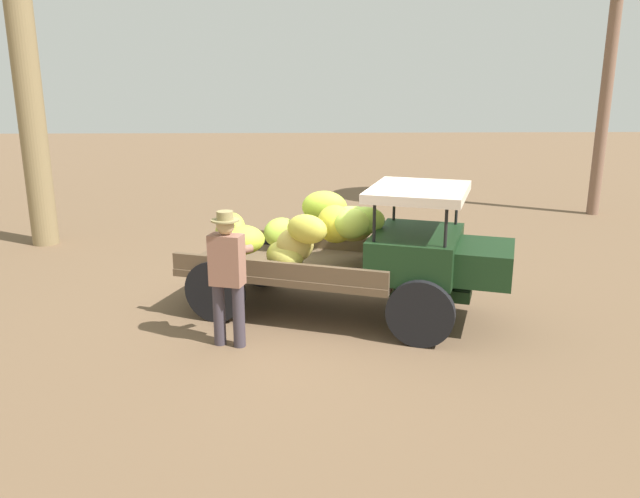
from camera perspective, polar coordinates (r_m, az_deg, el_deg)
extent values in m
plane|color=brown|center=(8.96, 0.01, -5.93)|extent=(60.00, 60.00, 0.00)
cube|color=black|center=(8.91, 0.61, -2.80)|extent=(3.92, 1.73, 0.16)
cylinder|color=black|center=(9.39, 10.55, -2.42)|extent=(0.85, 0.41, 0.86)
cylinder|color=black|center=(7.89, 9.07, -5.82)|extent=(0.85, 0.41, 0.86)
cylinder|color=black|center=(10.08, -5.42, -0.99)|extent=(0.85, 0.41, 0.86)
cylinder|color=black|center=(8.70, -9.50, -3.80)|extent=(0.85, 0.41, 0.86)
cube|color=brown|center=(8.99, -2.13, -1.44)|extent=(3.40, 2.61, 0.10)
cube|color=brown|center=(9.67, -0.55, 0.77)|extent=(2.86, 1.06, 0.22)
cube|color=brown|center=(8.23, -4.01, -1.90)|extent=(2.86, 1.06, 0.22)
cube|color=black|center=(8.50, 8.71, -0.32)|extent=(1.54, 1.80, 0.55)
cube|color=black|center=(8.43, 14.75, -1.17)|extent=(1.01, 1.24, 0.44)
cylinder|color=black|center=(8.95, 12.30, 3.92)|extent=(0.04, 0.04, 0.55)
cylinder|color=black|center=(7.69, 11.36, 2.13)|extent=(0.04, 0.04, 0.55)
cylinder|color=black|center=(9.06, 6.75, 4.31)|extent=(0.04, 0.04, 0.55)
cylinder|color=black|center=(7.83, 4.94, 2.60)|extent=(0.04, 0.04, 0.55)
cube|color=beige|center=(8.32, 8.94, 5.16)|extent=(1.65, 1.84, 0.12)
ellipsoid|color=#B1CE4A|center=(8.35, 2.86, 2.30)|extent=(0.51, 0.52, 0.52)
ellipsoid|color=gold|center=(8.52, 1.42, 2.28)|extent=(0.75, 0.76, 0.57)
ellipsoid|color=#97B940|center=(8.57, 3.93, 2.56)|extent=(0.69, 0.53, 0.45)
ellipsoid|color=#AACE41|center=(9.53, -3.56, 1.50)|extent=(0.65, 0.56, 0.49)
ellipsoid|color=tan|center=(8.38, -2.26, 0.41)|extent=(0.61, 0.57, 0.52)
ellipsoid|color=#8CC244|center=(8.94, 3.23, 2.62)|extent=(0.62, 0.62, 0.49)
ellipsoid|color=#ADC03A|center=(8.75, -8.14, 1.63)|extent=(0.72, 0.75, 0.61)
ellipsoid|color=#C2B84E|center=(8.70, 2.82, 2.29)|extent=(0.79, 0.70, 0.58)
ellipsoid|color=#ABCB37|center=(9.29, 0.41, 3.81)|extent=(0.75, 0.58, 0.55)
ellipsoid|color=#C2BB4D|center=(8.45, -3.21, -0.64)|extent=(0.70, 0.77, 0.40)
ellipsoid|color=gold|center=(8.13, -1.18, 1.81)|extent=(0.70, 0.66, 0.44)
ellipsoid|color=#B8CC38|center=(8.59, -7.27, 0.82)|extent=(0.76, 0.66, 0.51)
cylinder|color=#403841|center=(7.96, -9.12, -5.85)|extent=(0.15, 0.15, 0.80)
cylinder|color=#403841|center=(7.86, -7.37, -6.05)|extent=(0.15, 0.15, 0.80)
cube|color=#926351|center=(7.68, -8.46, -0.98)|extent=(0.45, 0.34, 0.63)
cylinder|color=#926351|center=(7.78, -8.88, -0.06)|extent=(0.24, 0.41, 0.10)
cylinder|color=#926351|center=(7.71, -7.51, -0.16)|extent=(0.38, 0.31, 0.10)
sphere|color=tan|center=(7.57, -8.58, 2.11)|extent=(0.22, 0.22, 0.22)
cylinder|color=#918251|center=(7.56, -8.60, 2.59)|extent=(0.34, 0.34, 0.02)
cylinder|color=#918251|center=(7.55, -8.62, 3.04)|extent=(0.20, 0.20, 0.10)
cylinder|color=brown|center=(16.54, 24.60, 13.50)|extent=(0.28, 0.28, 6.21)
cylinder|color=olive|center=(13.48, -25.35, 16.40)|extent=(0.51, 0.51, 7.66)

